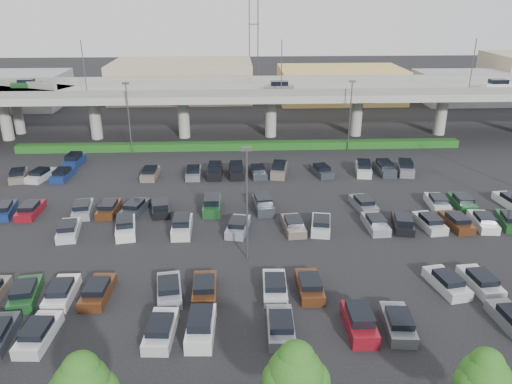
# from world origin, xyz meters

# --- Properties ---
(ground) EXTENTS (280.00, 280.00, 0.00)m
(ground) POSITION_xyz_m (0.00, 0.00, 0.00)
(ground) COLOR black
(overpass) EXTENTS (150.00, 13.00, 15.80)m
(overpass) POSITION_xyz_m (-0.17, 31.98, 6.97)
(overpass) COLOR gray
(overpass) RESTS_ON ground
(hedge) EXTENTS (66.00, 1.60, 1.10)m
(hedge) POSITION_xyz_m (0.00, 25.00, 0.55)
(hedge) COLOR #173910
(hedge) RESTS_ON ground
(tree_row) EXTENTS (65.07, 3.66, 5.94)m
(tree_row) POSITION_xyz_m (0.70, -26.53, 3.52)
(tree_row) COLOR #332316
(tree_row) RESTS_ON ground
(parked_cars) EXTENTS (62.97, 41.60, 1.67)m
(parked_cars) POSITION_xyz_m (-1.32, -3.59, 0.60)
(parked_cars) COLOR navy
(parked_cars) RESTS_ON ground
(light_poles) EXTENTS (66.90, 48.38, 10.30)m
(light_poles) POSITION_xyz_m (-4.13, 2.00, 6.24)
(light_poles) COLOR #46464B
(light_poles) RESTS_ON ground
(distant_buildings) EXTENTS (138.00, 24.00, 9.00)m
(distant_buildings) POSITION_xyz_m (12.38, 61.81, 3.74)
(distant_buildings) COLOR slate
(distant_buildings) RESTS_ON ground
(comm_tower) EXTENTS (2.40, 2.40, 30.00)m
(comm_tower) POSITION_xyz_m (4.00, 74.00, 15.61)
(comm_tower) COLOR #46464B
(comm_tower) RESTS_ON ground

